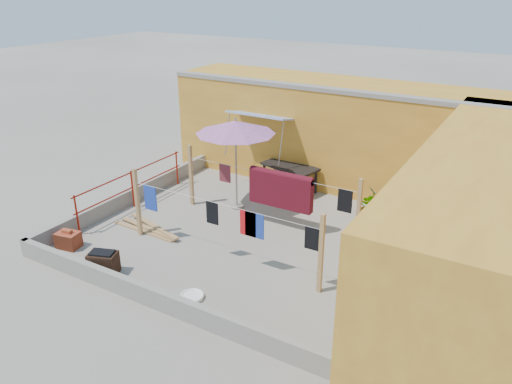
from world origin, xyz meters
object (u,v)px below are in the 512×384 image
plant_back_a (371,207)px  brick_stack (68,240)px  green_hose (379,209)px  patio_umbrella (236,128)px  white_basin (192,296)px  water_jug_a (404,256)px  outdoor_table (290,168)px  brazier (103,263)px  water_jug_b (410,245)px

plant_back_a → brick_stack: bearing=-138.7°
green_hose → patio_umbrella: bearing=-151.9°
green_hose → plant_back_a: bearing=-90.5°
green_hose → plant_back_a: plant_back_a is taller
brick_stack → green_hose: 8.40m
patio_umbrella → white_basin: size_ratio=5.69×
brick_stack → water_jug_a: size_ratio=1.84×
outdoor_table → green_hose: 2.97m
brick_stack → brazier: brazier is taller
water_jug_b → white_basin: bearing=-128.5°
brazier → plant_back_a: (4.24, 5.58, 0.14)m
white_basin → water_jug_a: 4.98m
white_basin → plant_back_a: (1.98, 5.34, 0.36)m
patio_umbrella → plant_back_a: (3.59, 1.10, -1.96)m
water_jug_a → patio_umbrella: bearing=173.5°
patio_umbrella → outdoor_table: 2.63m
brazier → white_basin: brazier is taller
brick_stack → white_basin: brick_stack is taller
outdoor_table → green_hose: (2.88, -0.00, -0.70)m
water_jug_b → plant_back_a: (-1.38, 1.12, 0.24)m
brick_stack → brazier: bearing=-14.2°
water_jug_a → white_basin: bearing=-132.4°
brazier → white_basin: size_ratio=1.42×
patio_umbrella → outdoor_table: bearing=69.6°
water_jug_a → green_hose: (-1.37, 2.49, -0.11)m
patio_umbrella → brazier: 4.99m
water_jug_a → water_jug_b: 0.54m
outdoor_table → water_jug_a: 4.96m
outdoor_table → water_jug_b: (4.25, -1.95, -0.56)m
brick_stack → green_hose: bearing=45.5°
brazier → water_jug_a: size_ratio=2.19×
patio_umbrella → water_jug_b: 5.43m
outdoor_table → water_jug_a: size_ratio=5.71×
water_jug_b → outdoor_table: bearing=155.4°
green_hose → white_basin: bearing=-107.9°
outdoor_table → plant_back_a: plant_back_a is taller
water_jug_a → water_jug_b: (0.00, 0.54, 0.02)m
brick_stack → water_jug_b: size_ratio=1.60×
brick_stack → outdoor_table: bearing=63.4°
outdoor_table → brazier: bearing=-102.0°
outdoor_table → water_jug_a: bearing=-30.3°
brick_stack → water_jug_a: 8.05m
water_jug_b → brazier: bearing=-141.6°
patio_umbrella → green_hose: bearing=28.1°
water_jug_a → green_hose: water_jug_a is taller
water_jug_a → water_jug_b: water_jug_b is taller
white_basin → brick_stack: bearing=177.4°
water_jug_a → plant_back_a: 2.17m
green_hose → brazier: bearing=-123.6°
outdoor_table → white_basin: size_ratio=3.71×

